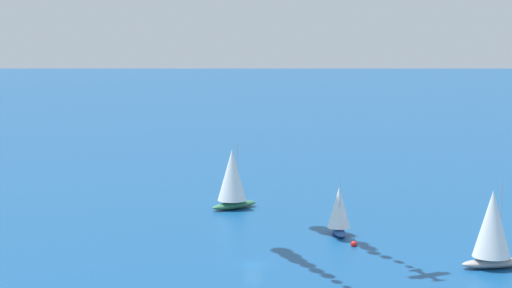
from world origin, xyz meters
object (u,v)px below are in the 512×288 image
(sailboat_offshore, at_px, (493,228))
(sailboat_trailing, at_px, (339,210))
(marker_buoy, at_px, (354,244))
(sailboat_far_port, at_px, (232,178))

(sailboat_offshore, bearing_deg, sailboat_trailing, -54.13)
(sailboat_offshore, height_order, marker_buoy, sailboat_offshore)
(sailboat_offshore, bearing_deg, sailboat_far_port, -55.58)
(sailboat_far_port, height_order, marker_buoy, sailboat_far_port)
(sailboat_far_port, relative_size, sailboat_trailing, 1.44)
(sailboat_trailing, height_order, marker_buoy, sailboat_trailing)
(sailboat_far_port, distance_m, marker_buoy, 39.66)
(sailboat_offshore, distance_m, sailboat_trailing, 31.53)
(sailboat_trailing, bearing_deg, sailboat_offshore, 125.87)
(marker_buoy, bearing_deg, sailboat_trailing, -86.32)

